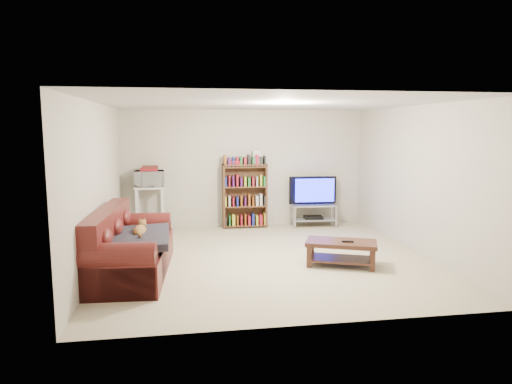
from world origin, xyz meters
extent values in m
plane|color=beige|center=(0.00, 0.00, 0.00)|extent=(5.00, 5.00, 0.00)
plane|color=white|center=(0.00, 0.00, 2.40)|extent=(5.00, 5.00, 0.00)
plane|color=beige|center=(0.00, 2.50, 1.20)|extent=(5.00, 0.00, 5.00)
plane|color=beige|center=(0.00, -2.50, 1.20)|extent=(5.00, 0.00, 5.00)
plane|color=beige|center=(-2.50, 0.00, 1.20)|extent=(0.00, 5.00, 5.00)
plane|color=beige|center=(2.50, 0.00, 1.20)|extent=(0.00, 5.00, 5.00)
cube|color=#4E1614|center=(-1.99, -0.46, 0.21)|extent=(1.07, 2.21, 0.41)
cube|color=#4E1614|center=(-2.33, -0.44, 0.47)|extent=(0.39, 2.17, 0.90)
cube|color=#4E1614|center=(-2.05, -1.42, 0.27)|extent=(0.90, 0.29, 0.53)
cube|color=#4E1614|center=(-1.93, 0.50, 0.27)|extent=(0.90, 0.29, 0.53)
cube|color=#27242E|center=(-1.90, -0.62, 0.54)|extent=(0.86, 1.10, 0.19)
cube|color=#3A1F14|center=(1.03, -0.56, 0.34)|extent=(1.14, 0.86, 0.06)
cube|color=#3A1F14|center=(1.03, -0.56, 0.10)|extent=(1.03, 0.77, 0.03)
cube|color=#3A1F14|center=(0.53, -0.58, 0.16)|extent=(0.09, 0.09, 0.31)
cube|color=#3A1F14|center=(1.37, -0.91, 0.16)|extent=(0.09, 0.09, 0.31)
cube|color=#3A1F14|center=(0.68, -0.21, 0.16)|extent=(0.09, 0.09, 0.31)
cube|color=#3A1F14|center=(1.52, -0.55, 0.16)|extent=(0.09, 0.09, 0.31)
cube|color=black|center=(1.10, -0.64, 0.38)|extent=(0.17, 0.08, 0.02)
cube|color=#999EA3|center=(1.39, 2.16, 0.45)|extent=(0.95, 0.46, 0.03)
cube|color=#999EA3|center=(1.39, 2.16, 0.15)|extent=(0.90, 0.44, 0.02)
cube|color=gray|center=(0.95, 2.00, 0.23)|extent=(0.05, 0.05, 0.46)
cube|color=gray|center=(1.82, 1.96, 0.23)|extent=(0.05, 0.05, 0.46)
cube|color=gray|center=(0.97, 2.36, 0.23)|extent=(0.05, 0.05, 0.46)
cube|color=gray|center=(1.84, 2.32, 0.23)|extent=(0.05, 0.05, 0.46)
imported|color=black|center=(1.39, 2.16, 0.75)|extent=(1.00, 0.18, 0.57)
cube|color=black|center=(1.39, 2.16, 0.19)|extent=(0.38, 0.28, 0.06)
cube|color=#4D2E1A|center=(-0.46, 2.30, 0.65)|extent=(0.04, 0.28, 1.31)
cube|color=#4D2E1A|center=(0.41, 2.30, 0.65)|extent=(0.04, 0.28, 1.31)
cube|color=#4D2E1A|center=(-0.03, 2.30, 1.29)|extent=(0.91, 0.29, 0.03)
cube|color=maroon|center=(-0.23, 2.30, 1.34)|extent=(0.26, 0.20, 0.07)
cube|color=silver|center=(-1.92, 2.21, 0.88)|extent=(0.57, 0.41, 0.04)
cube|color=silver|center=(-1.92, 2.21, 0.30)|extent=(0.51, 0.37, 0.03)
cube|color=silver|center=(-2.16, 2.04, 0.43)|extent=(0.05, 0.05, 0.86)
cube|color=silver|center=(-1.68, 2.04, 0.43)|extent=(0.05, 0.05, 0.86)
cube|color=silver|center=(-2.16, 2.37, 0.43)|extent=(0.05, 0.05, 0.86)
cube|color=silver|center=(-1.68, 2.37, 0.43)|extent=(0.05, 0.05, 0.86)
imported|color=silver|center=(-1.92, 2.21, 1.06)|extent=(0.56, 0.38, 0.31)
cube|color=maroon|center=(-1.92, 2.21, 1.23)|extent=(0.33, 0.29, 0.05)
camera|label=1|loc=(-1.27, -6.86, 2.03)|focal=32.00mm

